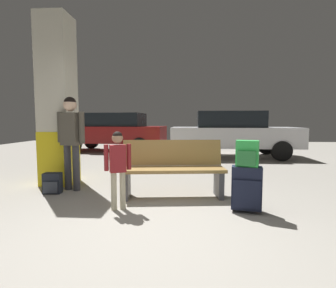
# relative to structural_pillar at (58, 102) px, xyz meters

# --- Properties ---
(ground_plane) EXTENTS (18.00, 18.00, 0.10)m
(ground_plane) POSITION_rel_structural_pillar_xyz_m (1.96, 1.81, -1.60)
(ground_plane) COLOR gray
(structural_pillar) EXTENTS (0.57, 0.57, 3.12)m
(structural_pillar) POSITION_rel_structural_pillar_xyz_m (0.00, 0.00, 0.00)
(structural_pillar) COLOR yellow
(structural_pillar) RESTS_ON ground_plane
(bench) EXTENTS (1.65, 0.70, 0.89)m
(bench) POSITION_rel_structural_pillar_xyz_m (2.19, -0.69, -1.11)
(bench) COLOR #9E7A42
(bench) RESTS_ON ground_plane
(suitcase) EXTENTS (0.41, 0.29, 0.60)m
(suitcase) POSITION_rel_structural_pillar_xyz_m (3.19, -1.37, -1.23)
(suitcase) COLOR #191E33
(suitcase) RESTS_ON ground_plane
(backpack_bright) EXTENTS (0.32, 0.26, 0.34)m
(backpack_bright) POSITION_rel_structural_pillar_xyz_m (3.19, -1.37, -0.78)
(backpack_bright) COLOR green
(backpack_bright) RESTS_ON suitcase
(child) EXTENTS (0.33, 0.20, 1.06)m
(child) POSITION_rel_structural_pillar_xyz_m (1.49, -1.39, -0.90)
(child) COLOR beige
(child) RESTS_ON ground_plane
(adult) EXTENTS (0.53, 0.27, 1.60)m
(adult) POSITION_rel_structural_pillar_xyz_m (0.43, -0.44, -0.56)
(adult) COLOR #38383D
(adult) RESTS_ON ground_plane
(backpack_dark_floor) EXTENTS (0.29, 0.21, 0.34)m
(backpack_dark_floor) POSITION_rel_structural_pillar_xyz_m (0.20, -0.68, -1.38)
(backpack_dark_floor) COLOR #1E232D
(backpack_dark_floor) RESTS_ON ground_plane
(parked_car_near) EXTENTS (4.13, 1.85, 1.51)m
(parked_car_near) POSITION_rel_structural_pillar_xyz_m (3.94, 4.07, -0.74)
(parked_car_near) COLOR silver
(parked_car_near) RESTS_ON ground_plane
(parked_car_far) EXTENTS (4.22, 2.04, 1.51)m
(parked_car_far) POSITION_rel_structural_pillar_xyz_m (-0.49, 5.56, -0.74)
(parked_car_far) COLOR maroon
(parked_car_far) RESTS_ON ground_plane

